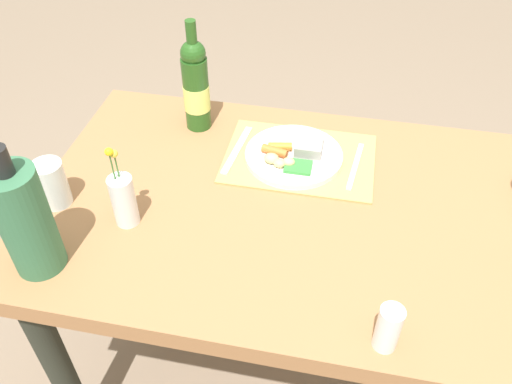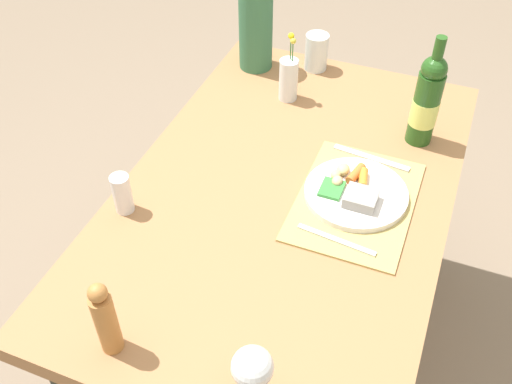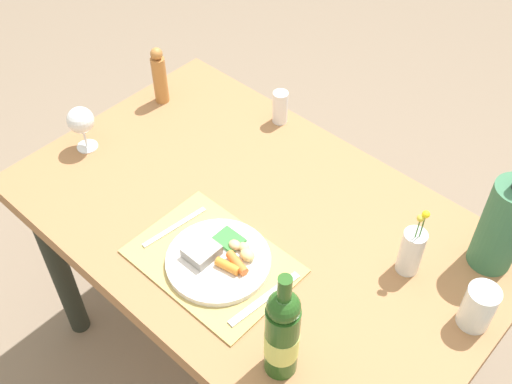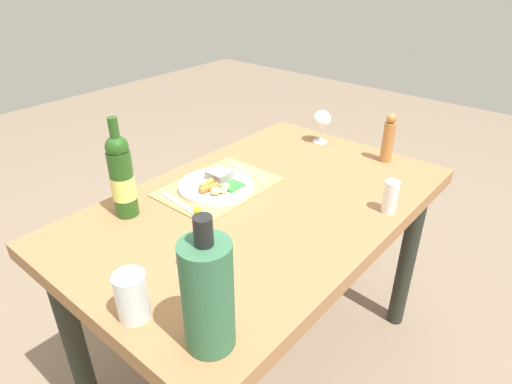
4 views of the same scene
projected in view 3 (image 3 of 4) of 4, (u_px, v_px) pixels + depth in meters
The scene contains 13 objects.
ground_plane at pixel (255, 360), 2.20m from camera, with size 8.00×8.00×0.00m, color #806D59.
dining_table at pixel (255, 242), 1.72m from camera, with size 1.31×0.82×0.77m.
placemat at pixel (213, 261), 1.54m from camera, with size 0.40×0.28×0.01m, color tan.
dinner_plate at pixel (219, 259), 1.53m from camera, with size 0.26×0.26×0.05m.
fork at pixel (175, 227), 1.61m from camera, with size 0.01×0.20×0.01m, color silver.
knife at pixel (265, 299), 1.46m from camera, with size 0.02×0.21×0.01m, color silver.
wine_bottle at pixel (282, 334), 1.25m from camera, with size 0.07×0.07×0.32m.
wine_glass at pixel (81, 121), 1.77m from camera, with size 0.08×0.08×0.14m.
cooler_bottle at pixel (503, 225), 1.45m from camera, with size 0.11×0.11×0.32m.
water_tumbler at pixel (477, 309), 1.39m from camera, with size 0.07×0.07×0.12m.
flower_vase at pixel (411, 251), 1.48m from camera, with size 0.06×0.06×0.22m.
pepper_mill at pixel (159, 76), 1.93m from camera, with size 0.04×0.04×0.20m.
salt_shaker at pixel (280, 107), 1.88m from camera, with size 0.05×0.05×0.11m, color white.
Camera 3 is at (0.74, -0.80, 2.01)m, focal length 43.35 mm.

